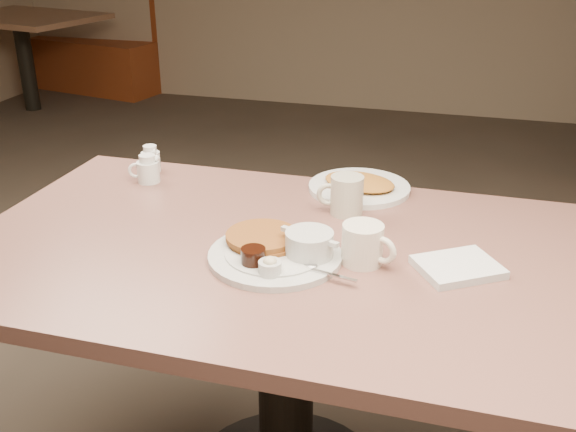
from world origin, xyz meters
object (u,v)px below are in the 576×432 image
(creamer_left, at_px, (148,170))
(hash_plate, at_px, (359,186))
(diner_table, at_px, (286,310))
(booth_back_left, at_px, (90,44))
(coffee_mug_near, at_px, (364,244))
(main_plate, at_px, (280,249))
(coffee_mug_far, at_px, (346,195))
(creamer_right, at_px, (151,160))

(creamer_left, bearing_deg, hash_plate, 9.74)
(diner_table, height_order, booth_back_left, booth_back_left)
(diner_table, xyz_separation_m, hash_plate, (0.10, 0.39, 0.18))
(diner_table, distance_m, booth_back_left, 4.92)
(creamer_left, relative_size, booth_back_left, 0.06)
(diner_table, xyz_separation_m, coffee_mug_near, (0.18, -0.03, 0.22))
(main_plate, height_order, hash_plate, main_plate)
(diner_table, height_order, main_plate, main_plate)
(coffee_mug_far, bearing_deg, creamer_right, 166.97)
(coffee_mug_far, xyz_separation_m, creamer_left, (-0.58, 0.06, -0.01))
(main_plate, distance_m, booth_back_left, 4.98)
(creamer_left, bearing_deg, booth_back_left, 123.79)
(coffee_mug_near, xyz_separation_m, creamer_right, (-0.70, 0.39, -0.01))
(hash_plate, bearing_deg, main_plate, -102.42)
(main_plate, xyz_separation_m, booth_back_left, (-2.94, 4.00, -0.36))
(hash_plate, relative_size, booth_back_left, 0.22)
(coffee_mug_near, relative_size, hash_plate, 0.39)
(coffee_mug_near, xyz_separation_m, hash_plate, (-0.08, 0.41, -0.03))
(creamer_left, xyz_separation_m, creamer_right, (-0.03, 0.08, 0.00))
(coffee_mug_near, relative_size, creamer_left, 1.51)
(creamer_left, distance_m, creamer_right, 0.08)
(hash_plate, bearing_deg, creamer_right, -177.94)
(diner_table, relative_size, coffee_mug_near, 10.91)
(diner_table, xyz_separation_m, booth_back_left, (-2.94, 3.94, -0.17))
(creamer_right, distance_m, hash_plate, 0.62)
(creamer_left, relative_size, hash_plate, 0.26)
(coffee_mug_near, bearing_deg, hash_plate, 101.42)
(main_plate, height_order, creamer_left, creamer_left)
(hash_plate, bearing_deg, coffee_mug_near, -78.58)
(coffee_mug_far, bearing_deg, coffee_mug_near, -70.13)
(coffee_mug_near, bearing_deg, main_plate, -170.93)
(main_plate, distance_m, coffee_mug_near, 0.19)
(main_plate, relative_size, creamer_left, 4.28)
(main_plate, bearing_deg, creamer_right, 141.10)
(coffee_mug_far, relative_size, creamer_left, 1.38)
(main_plate, height_order, booth_back_left, booth_back_left)
(coffee_mug_near, height_order, coffee_mug_far, coffee_mug_far)
(diner_table, height_order, creamer_left, creamer_left)
(creamer_right, bearing_deg, diner_table, -35.20)
(diner_table, relative_size, booth_back_left, 0.92)
(creamer_left, xyz_separation_m, booth_back_left, (-2.45, 3.66, -0.38))
(main_plate, height_order, creamer_right, creamer_right)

